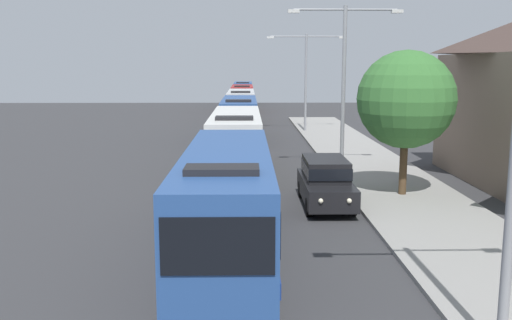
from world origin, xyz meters
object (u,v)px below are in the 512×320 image
bus_rear (242,97)px  white_suv (326,180)px  bus_fourth_in_line (241,105)px  bus_tail_end (243,92)px  bus_middle (239,117)px  streetlamp_far (306,71)px  bus_lead (227,197)px  roadside_tree (406,100)px  streetlamp_mid (344,72)px  bus_second_in_line (236,140)px

bus_rear → white_suv: bus_rear is taller
white_suv → bus_fourth_in_line: bearing=96.5°
bus_fourth_in_line → bus_tail_end: bearing=90.0°
bus_middle → streetlamp_far: size_ratio=1.39×
bus_lead → roadside_tree: (7.16, 6.91, 2.44)m
bus_fourth_in_line → bus_rear: 13.42m
streetlamp_mid → roadside_tree: 5.40m
bus_lead → roadside_tree: bearing=44.0°
streetlamp_far → roadside_tree: bearing=-85.7°
bus_tail_end → bus_middle: bearing=-90.0°
white_suv → streetlamp_mid: (1.70, 6.36, 4.16)m
bus_fourth_in_line → streetlamp_mid: 27.10m
streetlamp_mid → streetlamp_far: size_ratio=1.05×
bus_second_in_line → streetlamp_mid: size_ratio=1.35×
bus_lead → bus_rear: size_ratio=1.02×
bus_middle → bus_rear: bearing=90.0°
bus_second_in_line → white_suv: (3.70, -7.43, -0.66)m
white_suv → streetlamp_far: (1.70, 24.73, 4.00)m
bus_middle → bus_rear: (0.00, 26.21, 0.00)m
bus_lead → bus_fourth_in_line: size_ratio=0.96×
bus_middle → roadside_tree: 20.02m
bus_second_in_line → bus_rear: bearing=90.0°
bus_lead → white_suv: 6.69m
bus_lead → bus_fourth_in_line: (0.00, 38.24, 0.00)m
bus_second_in_line → streetlamp_mid: streetlamp_mid is taller
streetlamp_far → roadside_tree: streetlamp_far is taller
bus_lead → bus_middle: size_ratio=1.03×
bus_second_in_line → streetlamp_mid: bearing=-11.1°
bus_second_in_line → roadside_tree: size_ratio=1.86×
bus_fourth_in_line → streetlamp_mid: (5.40, -26.33, 3.50)m
bus_middle → roadside_tree: size_ratio=1.81×
bus_rear → roadside_tree: roadside_tree is taller
bus_lead → streetlamp_mid: size_ratio=1.36×
bus_middle → streetlamp_far: (5.40, 4.82, 3.34)m
bus_second_in_line → bus_fourth_in_line: same height
bus_fourth_in_line → roadside_tree: 32.22m
streetlamp_far → roadside_tree: size_ratio=1.31×
white_suv → streetlamp_mid: bearing=75.0°
bus_middle → streetlamp_mid: bearing=-68.3°
bus_fourth_in_line → white_suv: (3.70, -32.69, -0.66)m
bus_lead → bus_middle: same height
bus_second_in_line → streetlamp_far: streetlamp_far is taller
bus_tail_end → white_suv: bearing=-86.4°
bus_lead → streetlamp_mid: (5.40, 11.90, 3.50)m
bus_middle → bus_fourth_in_line: (0.00, 12.79, 0.00)m
bus_tail_end → white_suv: (3.70, -59.00, -0.66)m
bus_fourth_in_line → white_suv: bus_fourth_in_line is taller
bus_middle → white_suv: 20.26m
streetlamp_far → bus_fourth_in_line: bearing=124.1°
bus_middle → white_suv: size_ratio=2.21×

